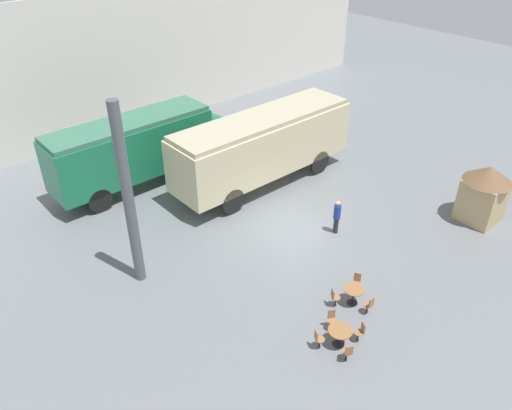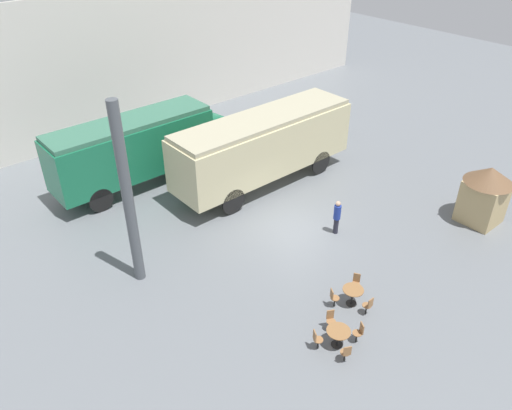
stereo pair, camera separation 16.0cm
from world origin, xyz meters
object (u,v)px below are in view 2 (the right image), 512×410
Objects in this scene: streamlined_locomotive at (145,143)px; visitor_person at (337,216)px; cafe_table_mid at (338,334)px; cafe_table_near at (353,293)px; passenger_coach_vintage at (263,144)px; ticket_kiosk at (485,192)px; cafe_chair_0 at (333,297)px.

visitor_person is at bearing -67.66° from streamlined_locomotive.
visitor_person is (5.21, 4.74, 0.40)m from cafe_table_mid.
cafe_table_near is 0.95× the size of cafe_table_mid.
streamlined_locomotive is 6.46m from passenger_coach_vintage.
visitor_person is at bearing 49.38° from cafe_table_near.
cafe_table_mid is 11.51m from ticket_kiosk.
cafe_table_near is at bearing -130.62° from visitor_person.
cafe_table_near is 4.88m from visitor_person.
cafe_table_near is at bearing -0.00° from cafe_chair_0.
ticket_kiosk reaches higher than cafe_table_mid.
cafe_table_near is 0.80m from cafe_chair_0.
streamlined_locomotive is at bearing 121.51° from cafe_chair_0.
cafe_chair_0 is at bearing 150.04° from cafe_table_near.
cafe_chair_0 reaches higher than cafe_table_mid.
cafe_chair_0 is at bearing -88.45° from streamlined_locomotive.
streamlined_locomotive is 12.98× the size of cafe_table_near.
cafe_chair_0 is at bearing -139.46° from visitor_person.
cafe_chair_0 is at bearing -115.49° from passenger_coach_vintage.
cafe_chair_0 is at bearing 176.38° from ticket_kiosk.
cafe_table_near is at bearing -111.07° from passenger_coach_vintage.
cafe_table_mid is (-0.99, -15.02, -1.75)m from streamlined_locomotive.
passenger_coach_vintage reaches higher than cafe_chair_0.
streamlined_locomotive is 6.15× the size of visitor_person.
cafe_table_mid is 1.98m from cafe_chair_0.
passenger_coach_vintage is at bearing 61.67° from cafe_table_mid.
passenger_coach_vintage is 3.57× the size of ticket_kiosk.
cafe_table_mid is 0.30× the size of ticket_kiosk.
passenger_coach_vintage is 6.11m from visitor_person.
ticket_kiosk is at bearing 4.04° from cafe_table_mid.
streamlined_locomotive is 14.12m from cafe_table_near.
streamlined_locomotive reaches higher than cafe_chair_0.
streamlined_locomotive is 3.65× the size of ticket_kiosk.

